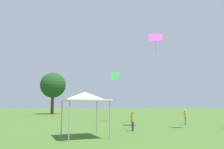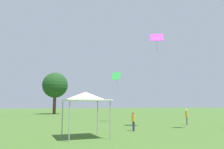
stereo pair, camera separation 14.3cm
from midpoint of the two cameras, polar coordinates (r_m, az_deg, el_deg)
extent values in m
cylinder|color=#282D42|center=(19.31, 5.86, -13.31)|extent=(0.24, 0.24, 0.80)
cylinder|color=gold|center=(19.25, 5.83, -11.19)|extent=(0.44, 0.44, 0.63)
sphere|color=brown|center=(19.23, 5.82, -9.97)|extent=(0.22, 0.22, 0.22)
cylinder|color=slate|center=(26.09, 19.15, -11.47)|extent=(0.20, 0.20, 0.85)
cylinder|color=gold|center=(26.05, 19.07, -9.80)|extent=(0.37, 0.37, 0.67)
sphere|color=#DBAD89|center=(26.03, 19.03, -8.84)|extent=(0.23, 0.23, 0.23)
cube|color=white|center=(15.39, -6.70, -6.68)|extent=(3.08, 3.08, 0.08)
cone|color=white|center=(15.40, -6.68, -5.54)|extent=(2.93, 2.93, 0.53)
cylinder|color=#99999E|center=(16.44, -12.62, -11.13)|extent=(0.07, 0.07, 2.50)
cylinder|color=#99999E|center=(17.08, -3.57, -11.18)|extent=(0.07, 0.07, 2.50)
cylinder|color=#99999E|center=(13.81, -10.76, -11.81)|extent=(0.07, 0.07, 2.50)
cylinder|color=#99999E|center=(14.58, -0.18, -11.74)|extent=(0.07, 0.07, 2.50)
cube|color=#B738C6|center=(24.01, 11.75, 9.50)|extent=(1.71, 1.57, 1.06)
cylinder|color=#B738C6|center=(23.73, 11.82, 7.17)|extent=(0.02, 0.02, 1.04)
cylinder|color=#BCB7A8|center=(23.06, 12.08, -1.66)|extent=(0.01, 0.01, 9.35)
cube|color=green|center=(29.85, 1.33, -0.36)|extent=(1.31, 1.28, 1.10)
cylinder|color=green|center=(29.75, 1.34, -1.96)|extent=(0.02, 0.02, 0.82)
cylinder|color=#BCB7A8|center=(29.60, 1.35, -6.28)|extent=(0.01, 0.01, 6.17)
cylinder|color=#473323|center=(56.82, -14.73, -7.20)|extent=(0.76, 0.76, 5.47)
sphere|color=#1E471E|center=(57.04, -14.57, -2.70)|extent=(6.35, 6.35, 6.35)
camera|label=1|loc=(0.07, -89.68, -0.05)|focal=35.00mm
camera|label=2|loc=(0.07, 90.32, 0.05)|focal=35.00mm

